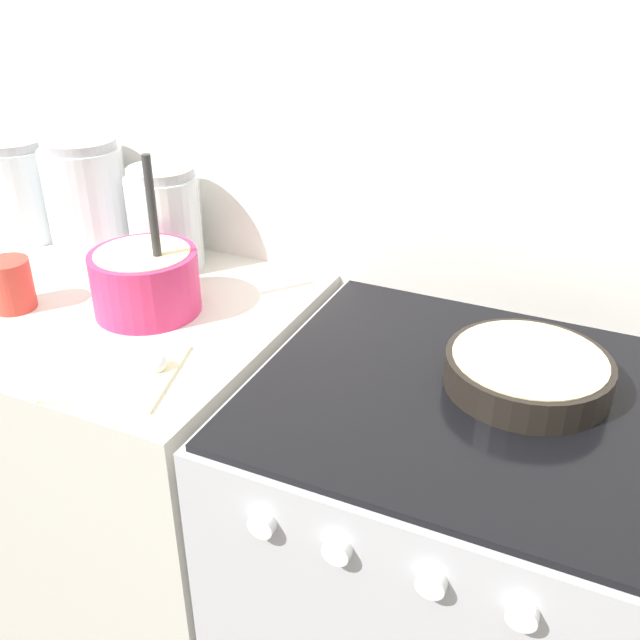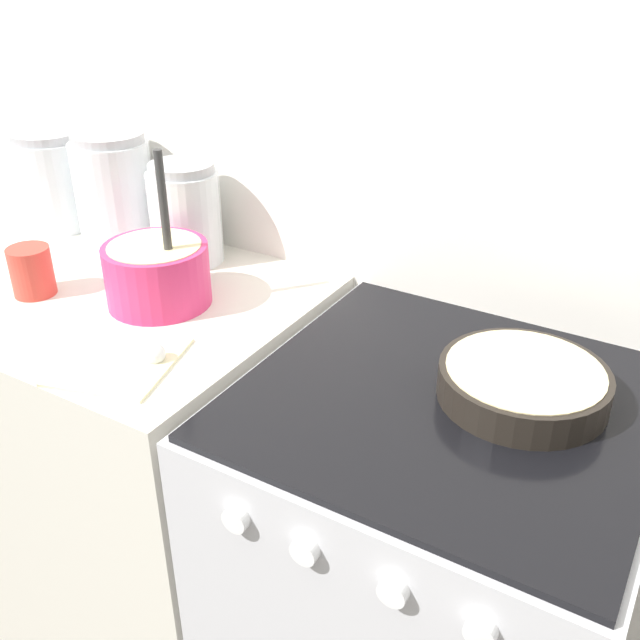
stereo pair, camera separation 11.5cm
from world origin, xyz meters
name	(u,v)px [view 1 (the left image)]	position (x,y,z in m)	size (l,w,h in m)	color
wall_back	(346,147)	(0.00, 0.66, 1.20)	(4.79, 0.05, 2.40)	white
countertop_cabinet	(107,475)	(-0.45, 0.32, 0.47)	(0.90, 0.63, 0.93)	silver
stove	(433,590)	(0.34, 0.32, 0.46)	(0.65, 0.65, 0.93)	silver
mixing_bowl	(145,278)	(-0.27, 0.33, 1.00)	(0.20, 0.20, 0.31)	#E0336B
baking_pan	(528,371)	(0.44, 0.37, 0.96)	(0.26, 0.26, 0.06)	black
storage_jar_left	(19,196)	(-0.78, 0.52, 1.03)	(0.18, 0.18, 0.23)	silver
storage_jar_middle	(88,205)	(-0.57, 0.52, 1.04)	(0.18, 0.18, 0.26)	silver
storage_jar_right	(166,225)	(-0.36, 0.52, 1.02)	(0.15, 0.15, 0.22)	silver
tin_can	(11,285)	(-0.52, 0.23, 0.98)	(0.08, 0.08, 0.10)	#CC3F33
recipe_page	(119,373)	(-0.18, 0.12, 0.93)	(0.23, 0.24, 0.01)	beige
measuring_spoon	(150,363)	(-0.14, 0.15, 0.95)	(0.12, 0.04, 0.04)	white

